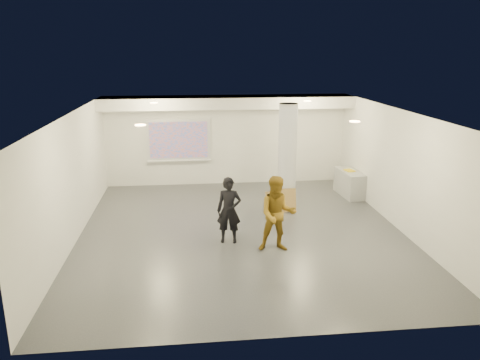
{
  "coord_description": "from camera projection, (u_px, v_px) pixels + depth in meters",
  "views": [
    {
      "loc": [
        -1.23,
        -10.89,
        4.43
      ],
      "look_at": [
        0.0,
        0.4,
        1.25
      ],
      "focal_mm": 35.0,
      "sensor_mm": 36.0,
      "label": 1
    }
  ],
  "objects": [
    {
      "name": "credenza",
      "position": [
        350.0,
        183.0,
        14.61
      ],
      "size": [
        0.66,
        1.38,
        0.78
      ],
      "primitive_type": "cube",
      "rotation": [
        0.0,
        0.0,
        0.08
      ],
      "color": "#929597",
      "rests_on": "floor"
    },
    {
      "name": "man",
      "position": [
        277.0,
        214.0,
        10.47
      ],
      "size": [
        0.9,
        0.73,
        1.74
      ],
      "primitive_type": "imported",
      "rotation": [
        0.0,
        0.0,
        -0.08
      ],
      "color": "olive",
      "rests_on": "floor"
    },
    {
      "name": "downlight_nw",
      "position": [
        154.0,
        103.0,
        13.1
      ],
      "size": [
        0.22,
        0.22,
        0.02
      ],
      "primitive_type": "cylinder",
      "color": "#FFC683",
      "rests_on": "ceiling"
    },
    {
      "name": "wall_left",
      "position": [
        72.0,
        179.0,
        10.92
      ],
      "size": [
        0.01,
        9.0,
        3.0
      ],
      "primitive_type": "cube",
      "color": "silver",
      "rests_on": "floor"
    },
    {
      "name": "wall_back",
      "position": [
        227.0,
        140.0,
        15.65
      ],
      "size": [
        8.0,
        0.01,
        3.0
      ],
      "primitive_type": "cube",
      "color": "silver",
      "rests_on": "floor"
    },
    {
      "name": "projection_screen",
      "position": [
        179.0,
        140.0,
        15.43
      ],
      "size": [
        2.1,
        0.13,
        1.42
      ],
      "color": "silver",
      "rests_on": "wall_back"
    },
    {
      "name": "downlight_ne",
      "position": [
        307.0,
        101.0,
        13.56
      ],
      "size": [
        0.22,
        0.22,
        0.02
      ],
      "primitive_type": "cylinder",
      "color": "#FFC683",
      "rests_on": "ceiling"
    },
    {
      "name": "downlight_se",
      "position": [
        355.0,
        121.0,
        9.73
      ],
      "size": [
        0.22,
        0.22,
        0.02
      ],
      "primitive_type": "cylinder",
      "color": "#FFC683",
      "rests_on": "ceiling"
    },
    {
      "name": "soffit_band",
      "position": [
        228.0,
        102.0,
        14.76
      ],
      "size": [
        8.0,
        1.1,
        0.36
      ],
      "primitive_type": "cube",
      "color": "silver",
      "rests_on": "ceiling"
    },
    {
      "name": "papers_stack",
      "position": [
        350.0,
        170.0,
        14.63
      ],
      "size": [
        0.29,
        0.34,
        0.02
      ],
      "primitive_type": "cube",
      "rotation": [
        0.0,
        0.0,
        0.24
      ],
      "color": "silver",
      "rests_on": "credenza"
    },
    {
      "name": "ceiling",
      "position": [
        242.0,
        113.0,
        10.94
      ],
      "size": [
        8.0,
        9.0,
        0.01
      ],
      "primitive_type": "cube",
      "color": "white",
      "rests_on": "floor"
    },
    {
      "name": "downlight_sw",
      "position": [
        140.0,
        125.0,
        9.28
      ],
      "size": [
        0.22,
        0.22,
        0.02
      ],
      "primitive_type": "cylinder",
      "color": "#FFC683",
      "rests_on": "ceiling"
    },
    {
      "name": "column",
      "position": [
        287.0,
        157.0,
        13.22
      ],
      "size": [
        0.52,
        0.52,
        3.0
      ],
      "primitive_type": "cylinder",
      "color": "silver",
      "rests_on": "floor"
    },
    {
      "name": "wall_front",
      "position": [
        275.0,
        251.0,
        7.03
      ],
      "size": [
        8.0,
        0.01,
        3.0
      ],
      "primitive_type": "cube",
      "color": "silver",
      "rests_on": "floor"
    },
    {
      "name": "floor",
      "position": [
        242.0,
        232.0,
        11.75
      ],
      "size": [
        8.0,
        9.0,
        0.01
      ],
      "primitive_type": "cube",
      "color": "#393A40",
      "rests_on": "ground"
    },
    {
      "name": "postit_pad",
      "position": [
        349.0,
        170.0,
        14.53
      ],
      "size": [
        0.31,
        0.37,
        0.03
      ],
      "primitive_type": "cube",
      "rotation": [
        0.0,
        0.0,
        0.23
      ],
      "color": "yellow",
      "rests_on": "credenza"
    },
    {
      "name": "woman",
      "position": [
        229.0,
        210.0,
        10.95
      ],
      "size": [
        0.63,
        0.47,
        1.58
      ],
      "primitive_type": "imported",
      "rotation": [
        0.0,
        0.0,
        -0.18
      ],
      "color": "black",
      "rests_on": "floor"
    },
    {
      "name": "cardboard_back",
      "position": [
        285.0,
        200.0,
        13.15
      ],
      "size": [
        0.62,
        0.22,
        0.66
      ],
      "primitive_type": "cube",
      "rotation": [
        -0.21,
        0.0,
        0.04
      ],
      "color": "olive",
      "rests_on": "floor"
    },
    {
      "name": "cardboard_front",
      "position": [
        276.0,
        202.0,
        13.15
      ],
      "size": [
        0.58,
        0.33,
        0.59
      ],
      "primitive_type": "cube",
      "rotation": [
        -0.33,
        0.0,
        0.16
      ],
      "color": "olive",
      "rests_on": "floor"
    },
    {
      "name": "wall_right",
      "position": [
        400.0,
        170.0,
        11.76
      ],
      "size": [
        0.01,
        9.0,
        3.0
      ],
      "primitive_type": "cube",
      "color": "silver",
      "rests_on": "floor"
    }
  ]
}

